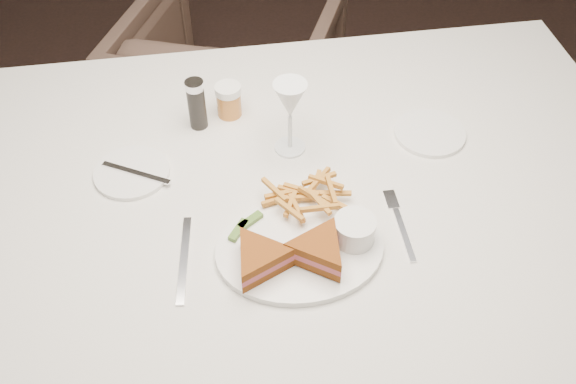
# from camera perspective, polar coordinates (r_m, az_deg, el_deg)

# --- Properties ---
(ground) EXTENTS (5.00, 5.00, 0.00)m
(ground) POSITION_cam_1_polar(r_m,az_deg,el_deg) (2.00, -8.37, -13.43)
(ground) COLOR black
(ground) RESTS_ON ground
(table) EXTENTS (1.63, 1.11, 0.75)m
(table) POSITION_cam_1_polar(r_m,az_deg,el_deg) (1.62, -0.23, -9.05)
(table) COLOR silver
(table) RESTS_ON ground
(chair_far) EXTENTS (0.86, 0.83, 0.68)m
(chair_far) POSITION_cam_1_polar(r_m,az_deg,el_deg) (2.30, -4.91, 9.92)
(chair_far) COLOR #48352C
(chair_far) RESTS_ON ground
(table_setting) EXTENTS (0.82, 0.60, 0.18)m
(table_setting) POSITION_cam_1_polar(r_m,az_deg,el_deg) (1.26, 0.29, -0.55)
(table_setting) COLOR white
(table_setting) RESTS_ON table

